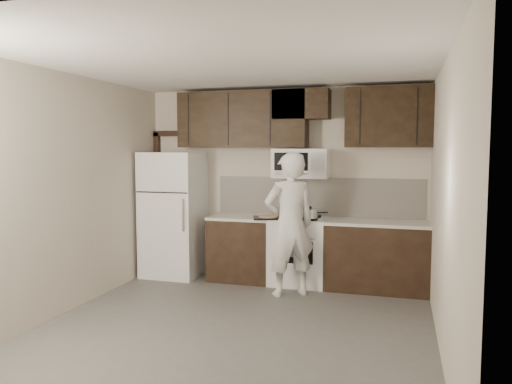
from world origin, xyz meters
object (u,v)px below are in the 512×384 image
at_px(microwave, 301,163).
at_px(refrigerator, 173,214).
at_px(stove, 299,251).
at_px(person, 290,224).

relative_size(microwave, refrigerator, 0.42).
bearing_deg(stove, person, -90.92).
bearing_deg(refrigerator, microwave, 5.15).
bearing_deg(person, stove, -125.12).
bearing_deg(stove, refrigerator, -178.49).
bearing_deg(microwave, person, -90.74).
bearing_deg(stove, microwave, 90.10).
xyz_separation_m(refrigerator, person, (1.84, -0.51, 0.01)).
xyz_separation_m(microwave, refrigerator, (-1.85, -0.17, -0.75)).
distance_m(microwave, person, 1.00).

